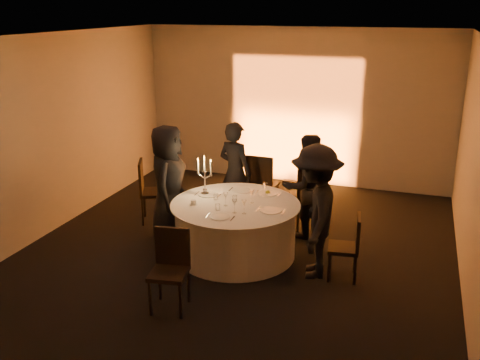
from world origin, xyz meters
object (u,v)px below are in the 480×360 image
(chair_back_right, at_px, (309,193))
(chair_right, at_px, (349,244))
(chair_back_left, at_px, (261,181))
(chair_front, at_px, (170,264))
(guest_back_right, at_px, (306,186))
(guest_left, at_px, (168,182))
(guest_back_left, at_px, (235,172))
(chair_left, at_px, (149,188))
(coffee_cup, at_px, (193,202))
(banquet_table, at_px, (235,229))
(guest_right, at_px, (315,212))
(candelabra, at_px, (205,181))

(chair_back_right, distance_m, chair_right, 1.65)
(chair_back_left, relative_size, chair_front, 1.12)
(chair_back_left, bearing_deg, guest_back_right, 149.74)
(chair_back_left, height_order, chair_front, chair_back_left)
(chair_back_right, bearing_deg, guest_back_right, 62.83)
(guest_left, height_order, guest_back_left, guest_left)
(chair_left, bearing_deg, chair_back_left, -88.03)
(chair_back_left, bearing_deg, chair_left, 28.85)
(chair_right, height_order, coffee_cup, chair_right)
(chair_left, relative_size, guest_left, 0.59)
(banquet_table, distance_m, chair_front, 1.55)
(guest_back_left, xyz_separation_m, guest_right, (1.58, -1.40, 0.05))
(chair_back_left, distance_m, guest_back_right, 1.05)
(guest_right, height_order, coffee_cup, guest_right)
(guest_left, bearing_deg, candelabra, -105.76)
(guest_back_right, bearing_deg, coffee_cup, 2.25)
(chair_left, distance_m, candelabra, 1.34)
(guest_back_left, height_order, candelabra, guest_back_left)
(chair_back_right, height_order, guest_right, guest_right)
(chair_left, height_order, chair_back_right, chair_back_right)
(banquet_table, bearing_deg, chair_back_right, 57.65)
(chair_front, distance_m, candelabra, 1.81)
(guest_right, xyz_separation_m, coffee_cup, (-1.69, -0.00, -0.08))
(chair_back_right, xyz_separation_m, guest_back_right, (0.01, -0.27, 0.20))
(chair_right, height_order, candelabra, candelabra)
(chair_back_left, distance_m, chair_back_right, 0.91)
(chair_left, xyz_separation_m, candelabra, (1.18, -0.49, 0.39))
(guest_back_right, distance_m, candelabra, 1.54)
(guest_left, xyz_separation_m, guest_back_right, (1.94, 0.71, -0.07))
(chair_left, height_order, chair_front, chair_left)
(chair_left, relative_size, chair_back_left, 0.96)
(guest_back_left, bearing_deg, chair_front, 112.73)
(banquet_table, height_order, guest_back_right, guest_back_right)
(guest_back_right, bearing_deg, chair_right, 85.75)
(coffee_cup, bearing_deg, chair_front, -78.30)
(chair_back_right, relative_size, guest_back_right, 0.67)
(coffee_cup, bearing_deg, candelabra, 91.27)
(guest_right, bearing_deg, candelabra, -115.27)
(guest_left, bearing_deg, coffee_cup, -140.39)
(chair_back_left, xyz_separation_m, guest_back_right, (0.87, -0.56, 0.19))
(coffee_cup, relative_size, candelabra, 0.19)
(guest_back_left, distance_m, guest_right, 2.11)
(chair_back_right, distance_m, guest_left, 2.18)
(guest_back_right, bearing_deg, guest_back_left, -49.83)
(guest_left, height_order, candelabra, guest_left)
(chair_back_left, relative_size, guest_back_left, 0.64)
(banquet_table, bearing_deg, chair_left, 157.65)
(coffee_cup, height_order, candelabra, candelabra)
(chair_right, height_order, guest_back_right, guest_back_right)
(chair_back_right, bearing_deg, chair_front, 39.80)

